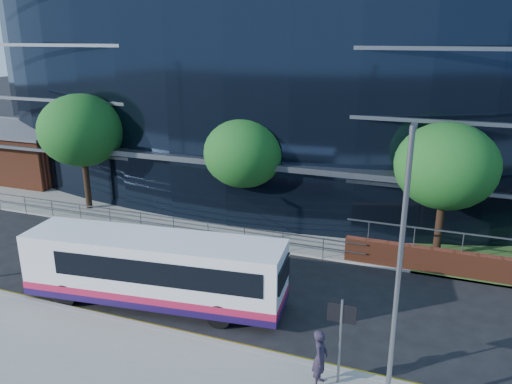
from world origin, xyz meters
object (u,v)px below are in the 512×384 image
at_px(tree_far_a, 81,130).
at_px(streetlight_east, 399,269).
at_px(street_sign, 341,324).
at_px(city_bus, 156,269).
at_px(tree_far_c, 446,166).
at_px(pedestrian, 320,358).
at_px(tree_far_b, 244,153).
at_px(brick_pavilion, 27,151).

relative_size(tree_far_a, streetlight_east, 0.87).
xyz_separation_m(street_sign, city_bus, (-7.68, 2.34, -0.67)).
bearing_deg(tree_far_a, city_bus, -40.00).
bearing_deg(tree_far_c, tree_far_a, 180.00).
relative_size(tree_far_c, streetlight_east, 0.81).
bearing_deg(pedestrian, street_sign, -63.95).
bearing_deg(pedestrian, city_bus, 66.20).
distance_m(tree_far_a, tree_far_c, 20.00).
height_order(tree_far_a, pedestrian, tree_far_a).
relative_size(street_sign, tree_far_c, 0.43).
bearing_deg(tree_far_b, tree_far_c, -2.86).
xyz_separation_m(brick_pavilion, street_sign, (26.50, -15.09, 0.21)).
bearing_deg(brick_pavilion, tree_far_b, -11.88).
xyz_separation_m(tree_far_a, streetlight_east, (19.00, -11.17, -0.42)).
height_order(tree_far_c, streetlight_east, streetlight_east).
relative_size(tree_far_b, pedestrian, 3.33).
height_order(street_sign, tree_far_c, tree_far_c).
distance_m(tree_far_b, streetlight_east, 14.74).
height_order(brick_pavilion, streetlight_east, streetlight_east).
xyz_separation_m(city_bus, pedestrian, (7.16, -2.63, -0.42)).
height_order(tree_far_b, tree_far_c, tree_far_c).
xyz_separation_m(tree_far_a, tree_far_c, (20.00, 0.00, -0.33)).
height_order(street_sign, pedestrian, street_sign).
xyz_separation_m(tree_far_a, pedestrian, (16.99, -10.88, -3.80)).
bearing_deg(street_sign, city_bus, 163.03).
bearing_deg(tree_far_b, street_sign, -55.92).
distance_m(street_sign, streetlight_east, 2.80).
bearing_deg(tree_far_b, streetlight_east, -52.37).
relative_size(streetlight_east, pedestrian, 4.41).
height_order(brick_pavilion, tree_far_b, tree_far_b).
bearing_deg(tree_far_b, tree_far_a, -177.14).
xyz_separation_m(street_sign, tree_far_a, (-17.50, 10.59, 2.71)).
distance_m(tree_far_c, pedestrian, 11.81).
bearing_deg(streetlight_east, tree_far_c, 84.89).
distance_m(tree_far_a, streetlight_east, 22.05).
relative_size(city_bus, pedestrian, 5.78).
distance_m(tree_far_b, tree_far_c, 10.02).
bearing_deg(tree_far_a, street_sign, -31.17).
relative_size(street_sign, streetlight_east, 0.35).
height_order(street_sign, streetlight_east, streetlight_east).
height_order(brick_pavilion, tree_far_a, tree_far_a).
distance_m(street_sign, tree_far_a, 20.63).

